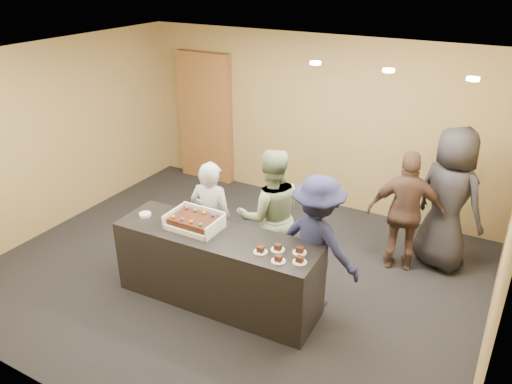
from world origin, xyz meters
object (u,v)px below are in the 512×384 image
person_server_grey (212,220)px  sheet_cake (194,220)px  serving_counter (218,268)px  person_brown_extra (406,212)px  person_sage_man (271,216)px  plate_stack (145,214)px  cake_box (196,224)px  person_navy_man (317,244)px  person_dark_suit (449,199)px  storage_cabinet (205,118)px

person_server_grey → sheet_cake: bearing=91.8°
serving_counter → person_brown_extra: (1.68, 1.76, 0.36)m
person_sage_man → person_server_grey: bearing=-12.2°
plate_stack → person_brown_extra: (2.67, 1.81, -0.11)m
cake_box → person_navy_man: person_navy_man is taller
plate_stack → person_dark_suit: 3.77m
storage_cabinet → person_navy_man: 4.07m
serving_counter → person_sage_man: bearing=67.0°
serving_counter → person_server_grey: size_ratio=1.56×
sheet_cake → person_navy_man: person_navy_man is taller
person_dark_suit → person_brown_extra: bearing=62.5°
storage_cabinet → cake_box: 3.52m
person_sage_man → person_brown_extra: person_sage_man is taller
cake_box → person_server_grey: 0.47m
person_server_grey → person_dark_suit: bearing=-153.7°
plate_stack → person_dark_suit: (3.10, 2.15, 0.03)m
cake_box → person_dark_suit: person_dark_suit is taller
storage_cabinet → plate_stack: size_ratio=16.15×
person_navy_man → cake_box: bearing=31.1°
serving_counter → plate_stack: (-0.98, -0.05, 0.47)m
storage_cabinet → plate_stack: (1.21, -3.04, -0.22)m
storage_cabinet → sheet_cake: bearing=-57.6°
person_navy_man → person_brown_extra: (0.67, 1.26, -0.00)m
serving_counter → cake_box: bearing=173.6°
person_server_grey → cake_box: bearing=92.3°
plate_stack → person_server_grey: 0.81m
storage_cabinet → person_server_grey: (1.83, -2.54, -0.37)m
plate_stack → person_server_grey: person_server_grey is taller
serving_counter → person_sage_man: (0.29, 0.76, 0.41)m
cake_box → sheet_cake: cake_box is taller
sheet_cake → person_server_grey: bearing=98.9°
storage_cabinet → person_server_grey: 3.15m
person_sage_man → plate_stack: bearing=-4.8°
person_dark_suit → serving_counter: bearing=69.8°
storage_cabinet → person_dark_suit: (4.32, -0.89, -0.19)m
sheet_cake → plate_stack: (-0.69, -0.05, -0.08)m
person_navy_man → person_brown_extra: bearing=-107.3°
plate_stack → person_navy_man: 2.07m
cake_box → person_sage_man: size_ratio=0.35×
person_server_grey → person_brown_extra: size_ratio=0.96×
serving_counter → cake_box: size_ratio=3.97×
plate_stack → person_navy_man: bearing=15.6°
storage_cabinet → plate_stack: bearing=-68.2°
storage_cabinet → person_navy_man: bearing=-37.8°
sheet_cake → person_dark_suit: (2.42, 2.10, -0.05)m
storage_cabinet → person_dark_suit: 4.41m
person_brown_extra → person_dark_suit: bearing=-159.2°
plate_stack → serving_counter: bearing=3.0°
storage_cabinet → person_brown_extra: storage_cabinet is taller
person_brown_extra → person_dark_suit: person_dark_suit is taller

